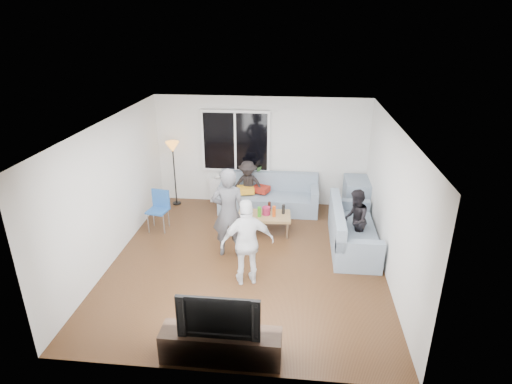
# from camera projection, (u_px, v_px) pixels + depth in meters

# --- Properties ---
(floor) EXTENTS (5.00, 5.50, 0.04)m
(floor) POSITION_uv_depth(u_px,v_px,m) (247.00, 261.00, 7.95)
(floor) COLOR #56351C
(floor) RESTS_ON ground
(ceiling) EXTENTS (5.00, 5.50, 0.04)m
(ceiling) POSITION_uv_depth(u_px,v_px,m) (246.00, 123.00, 6.94)
(ceiling) COLOR white
(ceiling) RESTS_ON ground
(wall_back) EXTENTS (5.00, 0.04, 2.60)m
(wall_back) POSITION_uv_depth(u_px,v_px,m) (261.00, 151.00, 10.00)
(wall_back) COLOR silver
(wall_back) RESTS_ON ground
(wall_front) EXTENTS (5.00, 0.04, 2.60)m
(wall_front) POSITION_uv_depth(u_px,v_px,m) (218.00, 290.00, 4.90)
(wall_front) COLOR silver
(wall_front) RESTS_ON ground
(wall_left) EXTENTS (0.04, 5.50, 2.60)m
(wall_left) POSITION_uv_depth(u_px,v_px,m) (110.00, 191.00, 7.69)
(wall_left) COLOR silver
(wall_left) RESTS_ON ground
(wall_right) EXTENTS (0.04, 5.50, 2.60)m
(wall_right) POSITION_uv_depth(u_px,v_px,m) (393.00, 203.00, 7.21)
(wall_right) COLOR silver
(wall_right) RESTS_ON ground
(window_frame) EXTENTS (1.62, 0.06, 1.47)m
(window_frame) POSITION_uv_depth(u_px,v_px,m) (236.00, 141.00, 9.88)
(window_frame) COLOR white
(window_frame) RESTS_ON wall_back
(window_glass) EXTENTS (1.50, 0.02, 1.35)m
(window_glass) POSITION_uv_depth(u_px,v_px,m) (235.00, 142.00, 9.85)
(window_glass) COLOR black
(window_glass) RESTS_ON window_frame
(window_mullion) EXTENTS (0.05, 0.03, 1.35)m
(window_mullion) POSITION_uv_depth(u_px,v_px,m) (235.00, 142.00, 9.84)
(window_mullion) COLOR white
(window_mullion) RESTS_ON window_frame
(radiator) EXTENTS (1.30, 0.12, 0.62)m
(radiator) POSITION_uv_depth(u_px,v_px,m) (236.00, 191.00, 10.32)
(radiator) COLOR silver
(radiator) RESTS_ON floor
(potted_plant) EXTENTS (0.23, 0.21, 0.36)m
(potted_plant) POSITION_uv_depth(u_px,v_px,m) (258.00, 173.00, 10.05)
(potted_plant) COLOR #36692A
(potted_plant) RESTS_ON radiator
(vase) EXTENTS (0.19, 0.19, 0.17)m
(vase) POSITION_uv_depth(u_px,v_px,m) (218.00, 175.00, 10.18)
(vase) COLOR silver
(vase) RESTS_ON radiator
(sofa_back_section) EXTENTS (2.30, 0.85, 0.85)m
(sofa_back_section) POSITION_uv_depth(u_px,v_px,m) (268.00, 194.00, 9.85)
(sofa_back_section) COLOR gray
(sofa_back_section) RESTS_ON floor
(sofa_right_section) EXTENTS (2.00, 0.85, 0.85)m
(sofa_right_section) POSITION_uv_depth(u_px,v_px,m) (354.00, 228.00, 8.26)
(sofa_right_section) COLOR gray
(sofa_right_section) RESTS_ON floor
(sofa_corner) EXTENTS (0.85, 0.85, 0.85)m
(sofa_corner) POSITION_uv_depth(u_px,v_px,m) (363.00, 197.00, 9.64)
(sofa_corner) COLOR gray
(sofa_corner) RESTS_ON floor
(cushion_yellow) EXTENTS (0.45, 0.40, 0.14)m
(cushion_yellow) POSITION_uv_depth(u_px,v_px,m) (246.00, 190.00, 9.85)
(cushion_yellow) COLOR orange
(cushion_yellow) RESTS_ON sofa_back_section
(cushion_red) EXTENTS (0.45, 0.41, 0.13)m
(cushion_red) POSITION_uv_depth(u_px,v_px,m) (261.00, 189.00, 9.89)
(cushion_red) COLOR maroon
(cushion_red) RESTS_ON sofa_back_section
(coffee_table) EXTENTS (1.13, 0.66, 0.40)m
(coffee_table) POSITION_uv_depth(u_px,v_px,m) (264.00, 223.00, 8.92)
(coffee_table) COLOR #9B724B
(coffee_table) RESTS_ON floor
(pitcher) EXTENTS (0.17, 0.17, 0.17)m
(pitcher) POSITION_uv_depth(u_px,v_px,m) (266.00, 211.00, 8.83)
(pitcher) COLOR maroon
(pitcher) RESTS_ON coffee_table
(side_chair) EXTENTS (0.46, 0.46, 0.86)m
(side_chair) POSITION_uv_depth(u_px,v_px,m) (158.00, 211.00, 8.94)
(side_chair) COLOR #24559F
(side_chair) RESTS_ON floor
(floor_lamp) EXTENTS (0.32, 0.32, 1.56)m
(floor_lamp) POSITION_uv_depth(u_px,v_px,m) (175.00, 174.00, 10.06)
(floor_lamp) COLOR orange
(floor_lamp) RESTS_ON floor
(player_left) EXTENTS (0.66, 0.45, 1.75)m
(player_left) POSITION_uv_depth(u_px,v_px,m) (229.00, 213.00, 7.82)
(player_left) COLOR #48484D
(player_left) RESTS_ON floor
(player_right) EXTENTS (0.97, 0.62, 1.54)m
(player_right) POSITION_uv_depth(u_px,v_px,m) (247.00, 243.00, 7.01)
(player_right) COLOR silver
(player_right) RESTS_ON floor
(spectator_right) EXTENTS (0.54, 0.65, 1.23)m
(spectator_right) POSITION_uv_depth(u_px,v_px,m) (355.00, 220.00, 8.14)
(spectator_right) COLOR black
(spectator_right) RESTS_ON floor
(spectator_back) EXTENTS (0.82, 0.54, 1.20)m
(spectator_back) POSITION_uv_depth(u_px,v_px,m) (248.00, 185.00, 9.86)
(spectator_back) COLOR black
(spectator_back) RESTS_ON floor
(tv_console) EXTENTS (1.60, 0.40, 0.44)m
(tv_console) POSITION_uv_depth(u_px,v_px,m) (221.00, 345.00, 5.57)
(tv_console) COLOR #332519
(tv_console) RESTS_ON floor
(television) EXTENTS (1.07, 0.14, 0.62)m
(television) POSITION_uv_depth(u_px,v_px,m) (220.00, 313.00, 5.37)
(television) COLOR black
(television) RESTS_ON tv_console
(bottle_e) EXTENTS (0.07, 0.07, 0.21)m
(bottle_e) POSITION_uv_depth(u_px,v_px,m) (283.00, 209.00, 8.86)
(bottle_e) COLOR black
(bottle_e) RESTS_ON coffee_table
(bottle_d) EXTENTS (0.07, 0.07, 0.24)m
(bottle_d) POSITION_uv_depth(u_px,v_px,m) (274.00, 211.00, 8.73)
(bottle_d) COLOR #C64611
(bottle_d) RESTS_ON coffee_table
(bottle_c) EXTENTS (0.07, 0.07, 0.21)m
(bottle_c) POSITION_uv_depth(u_px,v_px,m) (269.00, 206.00, 8.98)
(bottle_c) COLOR black
(bottle_c) RESTS_ON coffee_table
(bottle_b) EXTENTS (0.08, 0.08, 0.21)m
(bottle_b) POSITION_uv_depth(u_px,v_px,m) (259.00, 212.00, 8.73)
(bottle_b) COLOR #33951B
(bottle_b) RESTS_ON coffee_table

